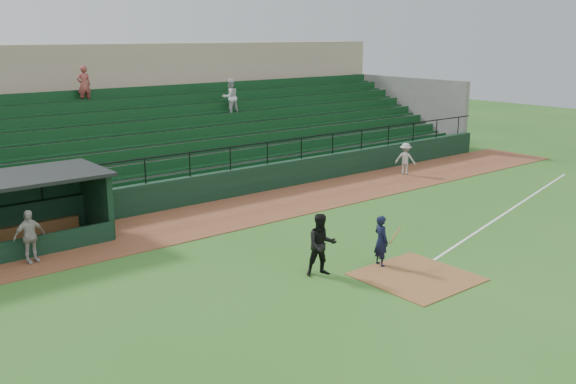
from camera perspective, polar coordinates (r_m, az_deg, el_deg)
ground at (r=19.60m, az=9.28°, el=-6.77°), size 90.00×90.00×0.00m
warning_track at (r=25.32m, az=-4.27°, el=-1.75°), size 40.00×4.00×0.03m
home_plate_dirt at (r=18.99m, az=11.54°, el=-7.52°), size 3.00×3.00×0.03m
foul_line at (r=26.44m, az=19.02°, el=-1.84°), size 17.49×4.44×0.01m
stadium_structure at (r=32.04m, az=-13.04°, el=5.47°), size 38.00×13.08×6.40m
batter_at_plate at (r=19.45m, az=8.42°, el=-4.39°), size 1.04×0.69×1.60m
umpire at (r=18.50m, az=3.05°, el=-4.79°), size 1.12×1.02×1.87m
runner at (r=32.20m, az=10.57°, el=2.97°), size 1.01×1.19×1.59m
dugout_player_a at (r=20.99m, az=-22.35°, el=-3.74°), size 1.03×0.54×1.68m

